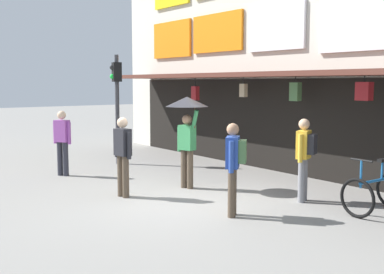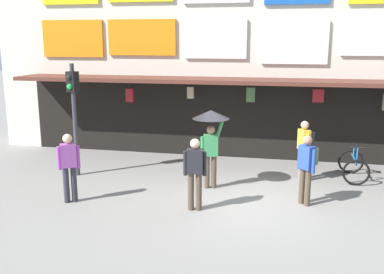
{
  "view_description": "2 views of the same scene",
  "coord_description": "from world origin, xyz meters",
  "px_view_note": "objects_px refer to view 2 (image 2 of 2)",
  "views": [
    {
      "loc": [
        8.0,
        -5.63,
        2.39
      ],
      "look_at": [
        -0.38,
        0.56,
        1.23
      ],
      "focal_mm": 45.53,
      "sensor_mm": 36.0,
      "label": 1
    },
    {
      "loc": [
        0.91,
        -10.01,
        3.82
      ],
      "look_at": [
        -1.47,
        1.4,
        1.21
      ],
      "focal_mm": 40.5,
      "sensor_mm": 36.0,
      "label": 2
    }
  ],
  "objects_px": {
    "pedestrian_in_green": "(307,164)",
    "pedestrian_in_blue": "(304,146)",
    "bicycle_parked": "(354,166)",
    "pedestrian_with_umbrella": "(211,127)",
    "pedestrian_in_red": "(69,164)",
    "traffic_light_near": "(74,102)",
    "pedestrian_in_black": "(195,170)"
  },
  "relations": [
    {
      "from": "traffic_light_near",
      "to": "pedestrian_in_red",
      "type": "xyz_separation_m",
      "value": [
        0.82,
        -2.02,
        -1.19
      ]
    },
    {
      "from": "pedestrian_in_blue",
      "to": "pedestrian_with_umbrella",
      "type": "bearing_deg",
      "value": -154.38
    },
    {
      "from": "traffic_light_near",
      "to": "pedestrian_in_red",
      "type": "height_order",
      "value": "traffic_light_near"
    },
    {
      "from": "pedestrian_in_red",
      "to": "pedestrian_in_black",
      "type": "bearing_deg",
      "value": 2.21
    },
    {
      "from": "traffic_light_near",
      "to": "pedestrian_in_black",
      "type": "xyz_separation_m",
      "value": [
        3.85,
        -1.9,
        -1.19
      ]
    },
    {
      "from": "pedestrian_with_umbrella",
      "to": "pedestrian_in_green",
      "type": "bearing_deg",
      "value": -16.26
    },
    {
      "from": "pedestrian_in_green",
      "to": "pedestrian_in_blue",
      "type": "xyz_separation_m",
      "value": [
        0.03,
        1.86,
        0.0
      ]
    },
    {
      "from": "pedestrian_in_blue",
      "to": "pedestrian_with_umbrella",
      "type": "xyz_separation_m",
      "value": [
        -2.42,
        -1.16,
        0.66
      ]
    },
    {
      "from": "traffic_light_near",
      "to": "pedestrian_in_black",
      "type": "relative_size",
      "value": 1.9
    },
    {
      "from": "pedestrian_in_green",
      "to": "pedestrian_in_red",
      "type": "distance_m",
      "value": 5.61
    },
    {
      "from": "bicycle_parked",
      "to": "pedestrian_with_umbrella",
      "type": "xyz_separation_m",
      "value": [
        -3.8,
        -1.53,
        1.25
      ]
    },
    {
      "from": "traffic_light_near",
      "to": "pedestrian_in_green",
      "type": "relative_size",
      "value": 1.9
    },
    {
      "from": "traffic_light_near",
      "to": "bicycle_parked",
      "type": "distance_m",
      "value": 8.03
    },
    {
      "from": "pedestrian_in_red",
      "to": "pedestrian_in_green",
      "type": "bearing_deg",
      "value": 10.23
    },
    {
      "from": "pedestrian_in_green",
      "to": "pedestrian_in_black",
      "type": "relative_size",
      "value": 1.0
    },
    {
      "from": "pedestrian_in_green",
      "to": "pedestrian_in_blue",
      "type": "height_order",
      "value": "same"
    },
    {
      "from": "pedestrian_in_blue",
      "to": "traffic_light_near",
      "type": "bearing_deg",
      "value": -172.48
    },
    {
      "from": "pedestrian_in_black",
      "to": "pedestrian_with_umbrella",
      "type": "bearing_deg",
      "value": 86.37
    },
    {
      "from": "pedestrian_in_blue",
      "to": "pedestrian_in_black",
      "type": "bearing_deg",
      "value": -132.62
    },
    {
      "from": "pedestrian_in_red",
      "to": "bicycle_parked",
      "type": "bearing_deg",
      "value": 24.95
    },
    {
      "from": "pedestrian_in_black",
      "to": "pedestrian_with_umbrella",
      "type": "xyz_separation_m",
      "value": [
        0.1,
        1.58,
        0.69
      ]
    },
    {
      "from": "traffic_light_near",
      "to": "bicycle_parked",
      "type": "xyz_separation_m",
      "value": [
        7.75,
        1.21,
        -1.75
      ]
    },
    {
      "from": "pedestrian_with_umbrella",
      "to": "pedestrian_in_red",
      "type": "height_order",
      "value": "pedestrian_with_umbrella"
    },
    {
      "from": "pedestrian_in_red",
      "to": "traffic_light_near",
      "type": "bearing_deg",
      "value": 112.12
    },
    {
      "from": "traffic_light_near",
      "to": "pedestrian_in_blue",
      "type": "distance_m",
      "value": 6.53
    },
    {
      "from": "pedestrian_in_blue",
      "to": "pedestrian_in_black",
      "type": "height_order",
      "value": "same"
    },
    {
      "from": "pedestrian_in_blue",
      "to": "pedestrian_in_red",
      "type": "distance_m",
      "value": 6.24
    },
    {
      "from": "pedestrian_in_black",
      "to": "pedestrian_with_umbrella",
      "type": "relative_size",
      "value": 0.81
    },
    {
      "from": "pedestrian_in_blue",
      "to": "pedestrian_in_green",
      "type": "bearing_deg",
      "value": -90.78
    },
    {
      "from": "traffic_light_near",
      "to": "pedestrian_in_black",
      "type": "height_order",
      "value": "traffic_light_near"
    },
    {
      "from": "pedestrian_with_umbrella",
      "to": "bicycle_parked",
      "type": "bearing_deg",
      "value": 21.89
    },
    {
      "from": "bicycle_parked",
      "to": "pedestrian_with_umbrella",
      "type": "height_order",
      "value": "pedestrian_with_umbrella"
    }
  ]
}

